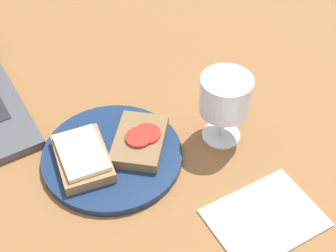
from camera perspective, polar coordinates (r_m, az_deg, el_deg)
The scene contains 6 objects.
wooden_table at distance 81.06cm, azimuth -6.33°, elevation -2.93°, with size 140.00×140.00×3.00cm, color brown.
plate at distance 77.38cm, azimuth -6.80°, elevation -3.61°, with size 23.03×23.03×1.33cm, color navy.
sandwich_with_tomato at distance 76.95cm, azimuth -3.45°, elevation -1.73°, with size 13.45×13.83×2.42cm.
sandwich_with_cheese at distance 75.38cm, azimuth -10.41°, elevation -3.70°, with size 9.89×13.04×2.70cm.
wine_glass at distance 75.15cm, azimuth 7.00°, elevation 3.49°, with size 8.36×8.36×12.59cm.
napkin at distance 71.52cm, azimuth 11.72°, elevation -10.92°, with size 15.98×11.96×0.40cm, color white.
Camera 1 is at (-20.14, -50.52, 61.60)cm, focal length 50.00 mm.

